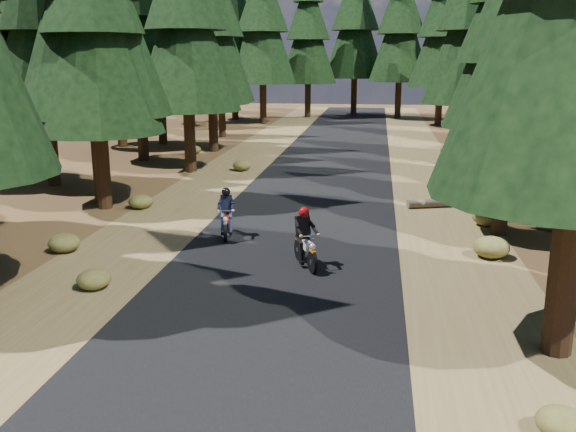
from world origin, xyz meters
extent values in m
plane|color=#49321A|center=(0.00, 0.00, 0.00)|extent=(120.00, 120.00, 0.00)
cube|color=black|center=(0.00, 5.00, 0.01)|extent=(6.00, 100.00, 0.01)
cube|color=brown|center=(-4.60, 5.00, 0.00)|extent=(3.20, 100.00, 0.01)
cube|color=brown|center=(4.60, 5.00, 0.00)|extent=(3.20, 100.00, 0.01)
cylinder|color=black|center=(5.66, -3.70, 2.92)|extent=(0.53, 0.53, 5.85)
cylinder|color=black|center=(-7.26, 6.17, 2.67)|extent=(0.51, 0.51, 5.34)
cone|color=black|center=(-7.26, 6.17, 6.01)|extent=(4.54, 4.54, 6.68)
cylinder|color=black|center=(6.06, 4.48, 2.26)|extent=(0.48, 0.48, 4.52)
cone|color=black|center=(6.06, 4.48, 5.08)|extent=(3.84, 3.84, 5.65)
cylinder|color=black|center=(-7.70, 6.96, 3.21)|extent=(0.56, 0.56, 6.43)
cylinder|color=black|center=(8.28, 7.39, 2.92)|extent=(0.53, 0.53, 5.84)
cone|color=black|center=(8.28, 7.39, 6.57)|extent=(4.96, 4.96, 7.30)
cylinder|color=black|center=(-11.13, 9.93, 2.78)|extent=(0.52, 0.52, 5.56)
cone|color=black|center=(-11.13, 9.93, 6.26)|extent=(4.73, 4.73, 6.95)
cylinder|color=black|center=(-6.35, 13.89, 2.86)|extent=(0.53, 0.53, 5.72)
cone|color=black|center=(-6.35, 13.89, 6.43)|extent=(4.86, 4.86, 7.15)
cylinder|color=black|center=(6.98, 14.07, 2.25)|extent=(0.48, 0.48, 4.51)
cone|color=black|center=(6.98, 14.07, 5.07)|extent=(3.83, 3.83, 5.64)
cone|color=black|center=(6.98, 14.07, 7.10)|extent=(2.93, 2.93, 4.06)
cylinder|color=black|center=(-9.76, 16.85, 3.18)|extent=(0.55, 0.55, 6.37)
cone|color=black|center=(-9.76, 16.85, 7.16)|extent=(5.41, 5.41, 7.96)
cylinder|color=black|center=(10.48, 16.81, 3.24)|extent=(0.56, 0.56, 6.47)
cone|color=black|center=(10.48, 16.81, 7.28)|extent=(5.50, 5.50, 8.09)
cylinder|color=black|center=(-7.00, 20.76, 2.82)|extent=(0.53, 0.53, 5.64)
cone|color=black|center=(-7.00, 20.76, 6.34)|extent=(4.79, 4.79, 7.05)
cylinder|color=black|center=(6.93, 19.74, 2.91)|extent=(0.53, 0.53, 5.83)
cone|color=black|center=(6.93, 19.74, 6.56)|extent=(4.95, 4.95, 7.29)
cylinder|color=black|center=(-10.86, 23.22, 2.72)|extent=(0.52, 0.52, 5.45)
cone|color=black|center=(-10.86, 23.22, 6.13)|extent=(4.63, 4.63, 6.81)
cylinder|color=black|center=(11.52, 24.15, 2.31)|extent=(0.48, 0.48, 4.61)
cone|color=black|center=(11.52, 24.15, 5.19)|extent=(3.92, 3.92, 5.77)
cone|color=black|center=(11.52, 24.15, 7.27)|extent=(3.00, 3.00, 4.15)
cylinder|color=black|center=(-8.12, 27.46, 2.21)|extent=(0.48, 0.48, 4.42)
cone|color=black|center=(-8.12, 27.46, 4.97)|extent=(3.76, 3.76, 5.52)
cone|color=black|center=(-8.12, 27.46, 6.96)|extent=(2.87, 2.87, 3.98)
cylinder|color=black|center=(8.34, 28.41, 2.88)|extent=(0.53, 0.53, 5.76)
cone|color=black|center=(8.34, 28.41, 6.48)|extent=(4.90, 4.90, 7.21)
cylinder|color=black|center=(-11.79, 32.77, 2.37)|extent=(0.49, 0.49, 4.75)
cone|color=black|center=(-11.79, 32.77, 5.34)|extent=(4.04, 4.04, 5.93)
cone|color=black|center=(-11.79, 32.77, 7.48)|extent=(3.09, 3.09, 4.27)
cylinder|color=black|center=(13.03, 32.09, 2.83)|extent=(0.53, 0.53, 5.66)
cone|color=black|center=(13.03, 32.09, 6.37)|extent=(4.81, 4.81, 7.07)
cone|color=black|center=(13.03, 32.09, 8.91)|extent=(3.68, 3.68, 5.09)
cylinder|color=black|center=(-13.00, 22.00, 3.20)|extent=(0.56, 0.56, 6.40)
cone|color=black|center=(-13.00, 22.00, 7.20)|extent=(5.44, 5.44, 8.00)
cylinder|color=black|center=(13.00, 26.00, 3.00)|extent=(0.54, 0.54, 6.00)
cone|color=black|center=(13.00, 26.00, 6.75)|extent=(5.10, 5.10, 7.50)
cylinder|color=black|center=(-7.00, 37.00, 3.20)|extent=(0.56, 0.56, 6.40)
cone|color=black|center=(-7.00, 37.00, 7.20)|extent=(5.44, 5.44, 8.00)
cylinder|color=black|center=(7.00, 37.00, 3.00)|extent=(0.54, 0.54, 6.00)
cone|color=black|center=(7.00, 37.00, 6.75)|extent=(5.10, 5.10, 7.50)
cone|color=black|center=(7.00, 37.00, 9.45)|extent=(3.90, 3.90, 5.40)
cylinder|color=black|center=(-10.00, 40.00, 3.40)|extent=(0.57, 0.57, 6.80)
cone|color=black|center=(-10.00, 40.00, 7.65)|extent=(5.78, 5.78, 8.50)
cylinder|color=black|center=(10.00, 40.00, 3.20)|extent=(0.56, 0.56, 6.40)
cone|color=black|center=(10.00, 40.00, 7.20)|extent=(5.44, 5.44, 8.00)
cylinder|color=black|center=(-4.00, 43.00, 3.00)|extent=(0.54, 0.54, 6.00)
cone|color=black|center=(-4.00, 43.00, 6.75)|extent=(5.10, 5.10, 7.50)
cone|color=black|center=(-4.00, 43.00, 9.45)|extent=(3.90, 3.90, 5.40)
cylinder|color=black|center=(4.00, 43.00, 3.20)|extent=(0.56, 0.56, 6.40)
cone|color=black|center=(4.00, 43.00, 7.20)|extent=(5.44, 5.44, 8.00)
cylinder|color=black|center=(0.00, 46.00, 3.40)|extent=(0.57, 0.57, 6.80)
cone|color=black|center=(0.00, 46.00, 7.65)|extent=(5.78, 5.78, 8.50)
cylinder|color=black|center=(-13.00, 36.00, 2.80)|extent=(0.52, 0.52, 5.60)
cone|color=black|center=(-13.00, 36.00, 6.30)|extent=(4.76, 4.76, 7.00)
cone|color=black|center=(-13.00, 36.00, 8.82)|extent=(3.64, 3.64, 5.04)
cylinder|color=black|center=(13.00, 36.00, 3.00)|extent=(0.54, 0.54, 6.00)
cone|color=black|center=(13.00, 36.00, 6.75)|extent=(5.10, 5.10, 7.50)
cylinder|color=#4C4233|center=(6.02, 8.41, 0.16)|extent=(5.23, 1.96, 0.32)
ellipsoid|color=#474C1E|center=(6.08, 9.57, 0.25)|extent=(0.82, 0.82, 0.49)
ellipsoid|color=#474C1E|center=(-4.03, 14.49, 0.26)|extent=(0.85, 0.85, 0.51)
ellipsoid|color=#474C1E|center=(5.93, 5.50, 0.33)|extent=(1.09, 1.09, 0.66)
ellipsoid|color=#474C1E|center=(-6.17, 0.95, 0.26)|extent=(0.86, 0.86, 0.52)
ellipsoid|color=#474C1E|center=(5.44, 2.04, 0.29)|extent=(0.97, 0.97, 0.58)
ellipsoid|color=#474C1E|center=(-7.83, 19.33, 0.27)|extent=(0.89, 0.89, 0.53)
ellipsoid|color=#474C1E|center=(-5.95, 6.25, 0.25)|extent=(0.84, 0.84, 0.50)
ellipsoid|color=#474C1E|center=(7.13, 14.24, 0.29)|extent=(0.95, 0.95, 0.57)
ellipsoid|color=#474C1E|center=(-4.11, -1.72, 0.23)|extent=(0.78, 0.78, 0.47)
ellipsoid|color=#474C1E|center=(6.17, 21.39, 0.24)|extent=(0.79, 0.79, 0.47)
ellipsoid|color=#474C1E|center=(5.02, -6.48, 0.21)|extent=(0.71, 0.71, 0.43)
cube|color=black|center=(0.58, 0.58, 1.04)|extent=(0.40, 0.33, 0.50)
sphere|color=#A2060A|center=(0.58, 0.58, 1.40)|extent=(0.37, 0.37, 0.28)
cube|color=black|center=(-2.08, 3.06, 1.00)|extent=(0.36, 0.26, 0.48)
sphere|color=black|center=(-2.08, 3.06, 1.35)|extent=(0.31, 0.31, 0.27)
camera|label=1|loc=(2.31, -15.03, 5.23)|focal=40.00mm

